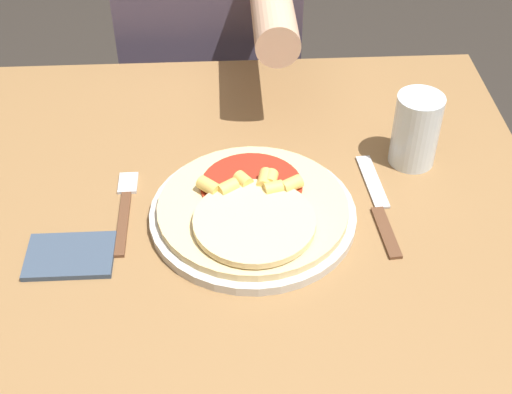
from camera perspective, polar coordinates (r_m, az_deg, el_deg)
name	(u,v)px	position (r m, az deg, el deg)	size (l,w,h in m)	color
dining_table	(234,282)	(1.09, -1.79, -6.77)	(0.93, 0.89, 0.73)	olive
plate	(256,214)	(1.01, 0.00, -1.41)	(0.29, 0.29, 0.01)	beige
pizza	(256,208)	(0.99, 0.03, -0.87)	(0.27, 0.27, 0.04)	#E0C689
fork	(128,206)	(1.04, -10.19, -0.72)	(0.03, 0.18, 0.00)	brown
knife	(382,205)	(1.05, 10.04, -0.66)	(0.03, 0.22, 0.00)	brown
drinking_glass	(419,130)	(1.11, 12.89, 5.26)	(0.07, 0.07, 0.12)	silver
napkin	(73,256)	(0.99, -14.40, -4.56)	(0.12, 0.08, 0.01)	#38475B
person_diner	(213,32)	(1.53, -3.44, 13.06)	(0.36, 0.52, 1.19)	#2D2D38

